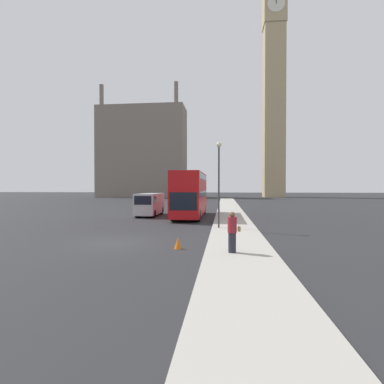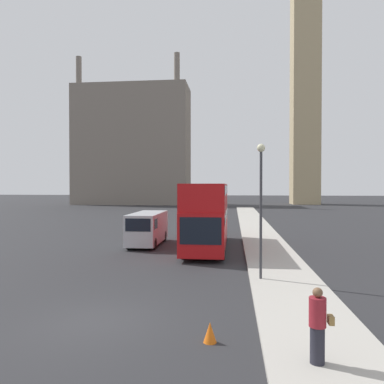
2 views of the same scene
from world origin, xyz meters
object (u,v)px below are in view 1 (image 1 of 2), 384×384
at_px(clock_tower, 274,77).
at_px(pedestrian, 232,232).
at_px(red_double_decker_bus, 190,192).
at_px(street_lamp, 219,172).
at_px(white_van, 150,204).

distance_m(clock_tower, pedestrian, 86.98).
height_order(clock_tower, pedestrian, clock_tower).
xyz_separation_m(red_double_decker_bus, pedestrian, (3.66, -16.32, -1.41)).
bearing_deg(street_lamp, clock_tower, 77.97).
xyz_separation_m(white_van, street_lamp, (7.27, -9.38, 2.78)).
height_order(white_van, street_lamp, street_lamp).
height_order(clock_tower, red_double_decker_bus, clock_tower).
bearing_deg(clock_tower, pedestrian, -100.35).
distance_m(clock_tower, red_double_decker_bus, 72.76).
relative_size(red_double_decker_bus, white_van, 1.91).
bearing_deg(clock_tower, red_double_decker_bus, -106.15).
bearing_deg(pedestrian, red_double_decker_bus, 102.65).
bearing_deg(red_double_decker_bus, street_lamp, -70.88).
xyz_separation_m(red_double_decker_bus, white_van, (-4.32, 0.89, -1.20)).
relative_size(clock_tower, street_lamp, 11.76).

